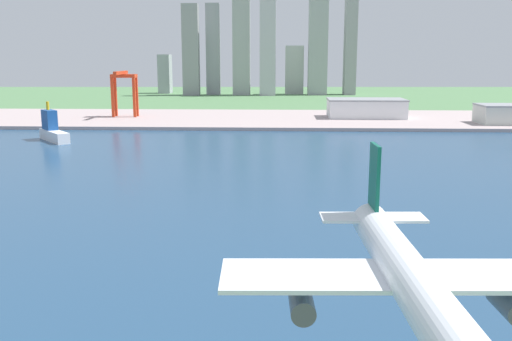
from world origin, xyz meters
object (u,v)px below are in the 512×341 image
at_px(warehouse_annex, 499,114).
at_px(warehouse_main, 366,108).
at_px(airplane_landing, 411,281).
at_px(ferry_boat, 52,130).
at_px(port_crane_red, 124,85).

bearing_deg(warehouse_annex, warehouse_main, 157.03).
bearing_deg(warehouse_annex, airplane_landing, -111.80).
relative_size(ferry_boat, warehouse_main, 0.52).
xyz_separation_m(airplane_landing, warehouse_main, (56.56, 414.61, -18.44)).
distance_m(port_crane_red, warehouse_annex, 296.45).
xyz_separation_m(ferry_boat, warehouse_annex, (305.59, 86.36, 2.77)).
bearing_deg(ferry_boat, warehouse_annex, 15.78).
bearing_deg(warehouse_annex, port_crane_red, 172.97).
bearing_deg(ferry_boat, airplane_landing, -61.67).
relative_size(ferry_boat, port_crane_red, 0.86).
bearing_deg(warehouse_main, airplane_landing, -97.77).
distance_m(ferry_boat, warehouse_main, 246.76).
relative_size(airplane_landing, warehouse_main, 0.74).
bearing_deg(ferry_boat, port_crane_red, 84.41).
distance_m(ferry_boat, warehouse_annex, 317.57).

